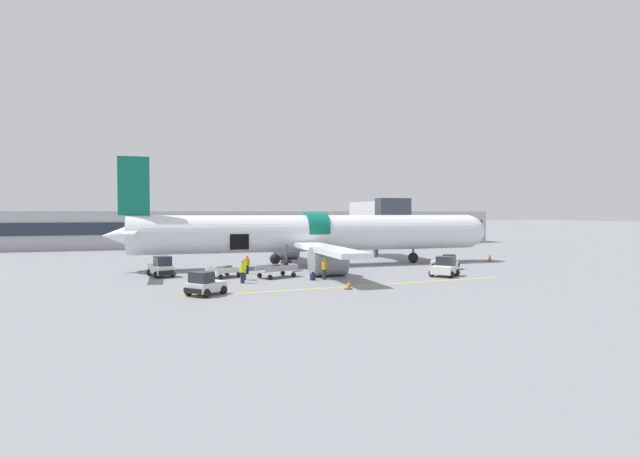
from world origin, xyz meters
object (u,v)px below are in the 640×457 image
(suitcase_on_tarmac_upright, at_px, (313,277))
(baggage_cart_queued, at_px, (225,272))
(baggage_cart_loading, at_px, (278,271))
(ground_crew_driver, at_px, (242,271))
(ground_crew_loader_a, at_px, (244,268))
(ground_crew_supervisor, at_px, (247,264))
(baggage_tug_mid, at_px, (446,263))
(baggage_tug_rear, at_px, (445,268))
(baggage_tug_spare, at_px, (205,285))
(airplane, at_px, (310,235))
(baggage_tug_lead, at_px, (161,268))
(ground_crew_loader_b, at_px, (324,268))

(suitcase_on_tarmac_upright, bearing_deg, baggage_cart_queued, 149.38)
(baggage_cart_loading, height_order, ground_crew_driver, ground_crew_driver)
(ground_crew_driver, bearing_deg, ground_crew_loader_a, 77.92)
(baggage_cart_queued, height_order, ground_crew_supervisor, ground_crew_supervisor)
(baggage_tug_mid, bearing_deg, ground_crew_driver, -168.61)
(baggage_tug_rear, height_order, ground_crew_loader_a, ground_crew_loader_a)
(baggage_tug_mid, relative_size, baggage_tug_spare, 1.03)
(baggage_cart_loading, relative_size, ground_crew_supervisor, 2.62)
(suitcase_on_tarmac_upright, bearing_deg, baggage_cart_loading, 132.19)
(airplane, height_order, ground_crew_driver, airplane)
(airplane, height_order, baggage_tug_lead, airplane)
(baggage_tug_rear, xyz_separation_m, suitcase_on_tarmac_upright, (-11.05, 0.83, -0.42))
(baggage_tug_mid, relative_size, ground_crew_loader_a, 1.64)
(baggage_tug_lead, height_order, ground_crew_supervisor, baggage_tug_lead)
(ground_crew_loader_b, bearing_deg, ground_crew_loader_a, 165.71)
(airplane, relative_size, ground_crew_loader_a, 22.03)
(ground_crew_supervisor, bearing_deg, baggage_tug_mid, -4.71)
(airplane, height_order, suitcase_on_tarmac_upright, airplane)
(baggage_tug_lead, xyz_separation_m, baggage_tug_spare, (2.74, -10.43, -0.07))
(baggage_tug_spare, bearing_deg, baggage_cart_loading, 48.91)
(ground_crew_driver, xyz_separation_m, ground_crew_supervisor, (1.16, 5.41, -0.06))
(baggage_tug_mid, relative_size, baggage_tug_rear, 0.97)
(baggage_tug_mid, bearing_deg, baggage_tug_lead, 175.75)
(baggage_tug_rear, distance_m, baggage_cart_loading, 13.66)
(baggage_tug_mid, bearing_deg, baggage_tug_spare, -159.12)
(baggage_tug_spare, distance_m, baggage_cart_loading, 9.51)
(baggage_cart_queued, relative_size, ground_crew_driver, 2.02)
(baggage_tug_rear, height_order, ground_crew_loader_b, ground_crew_loader_b)
(baggage_cart_queued, height_order, suitcase_on_tarmac_upright, baggage_cart_queued)
(baggage_cart_loading, height_order, ground_crew_loader_b, ground_crew_loader_b)
(baggage_tug_mid, bearing_deg, baggage_tug_rear, -122.12)
(baggage_cart_queued, bearing_deg, baggage_tug_rear, -14.73)
(baggage_cart_loading, distance_m, suitcase_on_tarmac_upright, 3.32)
(ground_crew_loader_b, xyz_separation_m, ground_crew_supervisor, (-5.22, 5.26, -0.05))
(baggage_tug_rear, height_order, baggage_tug_spare, baggage_tug_rear)
(baggage_tug_lead, distance_m, baggage_cart_queued, 5.28)
(baggage_cart_queued, relative_size, ground_crew_loader_a, 1.97)
(airplane, height_order, ground_crew_loader_a, airplane)
(baggage_cart_queued, distance_m, ground_crew_loader_a, 2.51)
(ground_crew_loader_a, distance_m, ground_crew_driver, 1.72)
(baggage_cart_loading, bearing_deg, ground_crew_loader_a, -163.66)
(ground_crew_supervisor, bearing_deg, airplane, 33.27)
(baggage_tug_mid, bearing_deg, airplane, 152.15)
(baggage_cart_queued, distance_m, ground_crew_supervisor, 2.63)
(baggage_tug_mid, distance_m, baggage_cart_queued, 20.29)
(ground_crew_loader_a, xyz_separation_m, ground_crew_driver, (-0.36, -1.68, -0.02))
(baggage_tug_lead, relative_size, baggage_cart_queued, 0.97)
(baggage_cart_loading, bearing_deg, baggage_tug_spare, -131.09)
(ground_crew_loader_a, bearing_deg, baggage_cart_queued, 120.52)
(ground_crew_loader_a, bearing_deg, airplane, 47.04)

